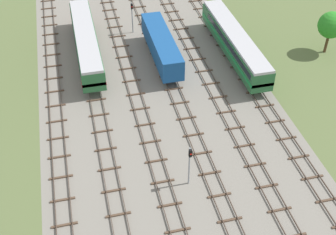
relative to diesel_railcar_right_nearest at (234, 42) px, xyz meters
The scene contains 14 objects.
ground_plane 16.60m from the diesel_railcar_right_nearest, 138.80° to the right, with size 480.00×480.00×0.00m, color #5B6B3D.
ballast_bed 16.60m from the diesel_railcar_right_nearest, 138.80° to the right, with size 28.68×176.00×0.01m, color gray.
track_far_left 26.67m from the diesel_railcar_right_nearest, 158.33° to the right, with size 2.40×126.00×0.29m.
track_left 22.18m from the diesel_railcar_right_nearest, 153.59° to the right, with size 2.40×126.00×0.29m.
track_centre_left 17.93m from the diesel_railcar_right_nearest, 146.49° to the right, with size 2.40×126.00×0.29m.
track_centre 14.13m from the diesel_railcar_right_nearest, 135.20° to the right, with size 2.40×126.00×0.29m.
track_centre_right 11.25m from the diesel_railcar_right_nearest, 116.72° to the right, with size 2.40×126.00×0.29m.
track_right 10.11m from the diesel_railcar_right_nearest, 90.00° to the right, with size 2.40×126.00×0.29m.
diesel_railcar_right_nearest is the anchor object (origin of this frame).
freight_boxcar_centre_near 10.01m from the diesel_railcar_right_nearest, behind, with size 2.87×14.00×3.60m.
diesel_railcar_left_mid 20.34m from the diesel_railcar_right_nearest, 166.07° to the left, with size 2.96×20.50×3.80m.
signal_post_nearest 16.16m from the diesel_railcar_right_nearest, 139.81° to the left, with size 0.28×0.47×4.86m.
signal_post_near 24.44m from the diesel_railcar_right_nearest, 120.32° to the right, with size 0.28×0.47×4.84m.
lineside_tree_3 13.52m from the diesel_railcar_right_nearest, ahead, with size 3.68×3.68×6.12m.
Camera 1 is at (-8.94, 17.46, 33.25)m, focal length 47.21 mm.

